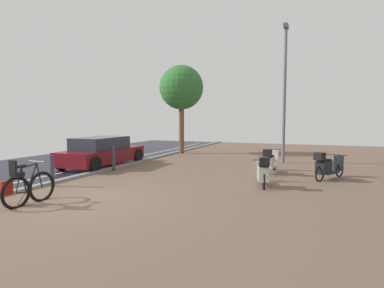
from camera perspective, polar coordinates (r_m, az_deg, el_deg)
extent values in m
cube|color=brown|center=(6.57, 16.88, -13.86)|extent=(14.40, 40.00, 0.05)
cube|color=gray|center=(10.05, -29.20, -7.42)|extent=(0.24, 40.00, 0.08)
torus|color=black|center=(8.32, -29.05, -7.69)|extent=(0.10, 0.76, 0.76)
torus|color=black|center=(8.77, -25.37, -6.95)|extent=(0.10, 0.76, 0.76)
cylinder|color=black|center=(8.53, -26.86, -5.43)|extent=(0.05, 0.35, 0.67)
cylinder|color=black|center=(8.41, -27.97, -5.80)|extent=(0.04, 0.15, 0.61)
cylinder|color=black|center=(8.45, -27.23, -3.48)|extent=(0.05, 0.43, 0.09)
cylinder|color=black|center=(8.41, -28.32, -7.72)|extent=(0.04, 0.28, 0.08)
cylinder|color=black|center=(8.32, -28.70, -5.75)|extent=(0.03, 0.18, 0.56)
cylinder|color=black|center=(8.67, -25.75, -5.07)|extent=(0.04, 0.16, 0.61)
cube|color=black|center=(8.32, -28.36, -3.55)|extent=(0.10, 0.22, 0.06)
cylinder|color=#ADADB2|center=(8.58, -26.15, -2.82)|extent=(0.48, 0.04, 0.02)
cube|color=black|center=(8.28, -28.89, -4.84)|extent=(0.21, 0.25, 0.10)
cube|color=black|center=(8.19, -29.49, -3.69)|extent=(0.20, 0.07, 0.32)
cube|color=#A01F13|center=(8.64, -30.38, -6.84)|extent=(0.11, 0.28, 0.34)
cylinder|color=black|center=(8.55, -28.31, -8.69)|extent=(0.20, 0.09, 0.30)
torus|color=black|center=(11.15, 21.98, -4.99)|extent=(0.31, 0.49, 0.53)
torus|color=black|center=(12.32, 24.99, -4.20)|extent=(0.31, 0.49, 0.53)
cube|color=black|center=(11.73, 23.56, -4.69)|extent=(0.61, 0.79, 0.08)
cube|color=black|center=(11.33, 22.60, -3.89)|extent=(0.55, 0.66, 0.43)
cube|color=black|center=(11.30, 22.63, -2.68)|extent=(0.49, 0.59, 0.06)
cylinder|color=black|center=(12.26, 24.98, -3.00)|extent=(0.12, 0.14, 0.53)
cube|color=black|center=(12.19, 24.82, -3.15)|extent=(0.32, 0.23, 0.53)
cylinder|color=black|center=(12.21, 24.97, -1.79)|extent=(0.47, 0.28, 0.03)
cube|color=black|center=(11.03, 21.94, -2.04)|extent=(0.38, 0.38, 0.24)
torus|color=black|center=(9.41, 12.78, -6.63)|extent=(0.15, 0.48, 0.48)
torus|color=black|center=(10.60, 12.29, -5.36)|extent=(0.15, 0.48, 0.48)
cube|color=silver|center=(10.01, 12.52, -6.08)|extent=(0.42, 0.72, 0.08)
cube|color=silver|center=(9.59, 12.71, -5.22)|extent=(0.41, 0.59, 0.44)
cube|color=black|center=(9.55, 12.73, -3.75)|extent=(0.36, 0.53, 0.06)
cylinder|color=silver|center=(10.53, 12.32, -4.11)|extent=(0.09, 0.13, 0.49)
cube|color=silver|center=(10.46, 12.35, -4.29)|extent=(0.33, 0.15, 0.48)
cylinder|color=black|center=(10.48, 12.35, -2.83)|extent=(0.51, 0.14, 0.03)
cube|color=black|center=(9.26, 12.87, -3.07)|extent=(0.34, 0.34, 0.24)
torus|color=black|center=(11.72, 13.42, -4.23)|extent=(0.10, 0.57, 0.57)
torus|color=black|center=(12.96, 14.59, -3.42)|extent=(0.10, 0.57, 0.57)
cube|color=silver|center=(12.34, 14.03, -3.92)|extent=(0.33, 0.73, 0.08)
cube|color=silver|center=(11.92, 13.66, -3.24)|extent=(0.34, 0.58, 0.40)
cube|color=black|center=(11.89, 13.69, -2.13)|extent=(0.30, 0.53, 0.06)
cylinder|color=silver|center=(12.90, 14.60, -2.19)|extent=(0.08, 0.12, 0.57)
cube|color=silver|center=(12.83, 14.53, -2.34)|extent=(0.32, 0.10, 0.56)
cylinder|color=black|center=(12.85, 14.60, -0.95)|extent=(0.52, 0.07, 0.03)
cube|color=black|center=(11.60, 13.42, -1.54)|extent=(0.30, 0.30, 0.24)
cube|color=maroon|center=(14.18, -15.74, -1.97)|extent=(1.66, 4.16, 0.56)
cube|color=#282D38|center=(14.03, -16.13, 0.15)|extent=(1.39, 2.42, 0.51)
cylinder|color=black|center=(15.91, -14.63, -1.76)|extent=(0.20, 0.62, 0.62)
cylinder|color=black|center=(15.04, -9.75, -2.03)|extent=(0.20, 0.62, 0.62)
cylinder|color=black|center=(13.53, -22.38, -3.06)|extent=(0.20, 0.62, 0.62)
cylinder|color=black|center=(12.50, -17.13, -3.52)|extent=(0.20, 0.62, 0.62)
cylinder|color=slate|center=(15.04, 16.27, 8.09)|extent=(0.14, 0.14, 5.99)
cube|color=#4C4C51|center=(15.56, 16.54, 19.62)|extent=(0.20, 0.52, 0.18)
cylinder|color=brown|center=(18.53, -1.90, 2.85)|extent=(0.30, 0.30, 2.93)
sphere|color=#316F31|center=(18.61, -1.92, 10.13)|extent=(2.54, 2.54, 2.54)
cylinder|color=#38383D|center=(10.37, -23.83, -4.47)|extent=(0.12, 0.12, 0.94)
cylinder|color=#38383D|center=(12.71, -13.92, -2.57)|extent=(0.12, 0.12, 0.95)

